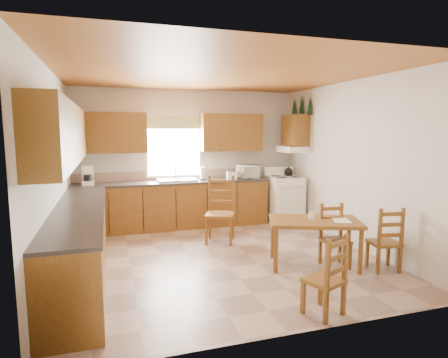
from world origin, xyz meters
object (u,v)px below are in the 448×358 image
object	(u,v)px
stove	(285,200)
microwave	(248,172)
dining_table	(314,243)
chair_near_right	(384,238)
chair_near_left	(324,275)
chair_far_left	(220,210)
chair_far_right	(335,236)

from	to	relation	value
stove	microwave	bearing A→B (deg)	161.94
dining_table	chair_near_right	xyz separation A→B (m)	(0.83, -0.43, 0.11)
microwave	dining_table	distance (m)	2.76
chair_near_left	chair_far_left	size ratio (longest dim) A/B	0.77
stove	chair_far_right	xyz separation A→B (m)	(-0.45, -2.48, -0.04)
chair_near_right	chair_far_right	size ratio (longest dim) A/B	1.02
chair_near_right	chair_far_left	bearing A→B (deg)	-36.14
dining_table	chair_near_left	bearing A→B (deg)	-96.24
microwave	chair_near_left	size ratio (longest dim) A/B	0.52
chair_near_right	chair_far_left	size ratio (longest dim) A/B	0.80
chair_near_left	chair_far_left	distance (m)	2.76
chair_far_right	chair_near_left	bearing A→B (deg)	-121.35
microwave	stove	bearing A→B (deg)	-6.30
stove	chair_near_left	distance (m)	3.89
microwave	chair_far_left	world-z (taller)	microwave
stove	chair_near_right	size ratio (longest dim) A/B	1.07
chair_far_left	chair_far_right	distance (m)	1.99
chair_far_left	chair_far_right	world-z (taller)	chair_far_left
chair_near_right	chair_far_right	world-z (taller)	chair_near_right
stove	dining_table	distance (m)	2.47
dining_table	chair_far_right	size ratio (longest dim) A/B	1.43
dining_table	chair_near_left	distance (m)	1.44
chair_far_right	stove	bearing A→B (deg)	86.43
dining_table	chair_far_right	bearing A→B (deg)	-3.36
stove	microwave	world-z (taller)	microwave
dining_table	chair_far_right	xyz separation A→B (m)	(0.26, -0.12, 0.10)
chair_near_left	chair_far_left	xyz separation A→B (m)	(-0.30, 2.74, 0.13)
chair_near_left	chair_far_right	xyz separation A→B (m)	(0.91, 1.16, 0.01)
dining_table	chair_far_left	size ratio (longest dim) A/B	1.11
chair_far_right	microwave	bearing A→B (deg)	101.98
microwave	dining_table	bearing A→B (deg)	-73.56
chair_near_left	chair_near_right	xyz separation A→B (m)	(1.47, 0.85, 0.01)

